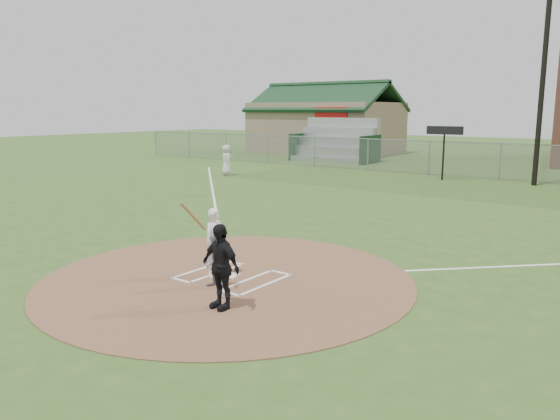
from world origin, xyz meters
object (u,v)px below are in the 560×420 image
Objects in this scene: batter_at_plate at (216,242)px; umpire at (220,266)px; home_plate at (229,275)px; ondeck_player at (227,160)px; catcher at (216,262)px.

umpire is at bearing -44.20° from batter_at_plate.
batter_at_plate is (-0.24, -0.17, 0.78)m from home_plate.
catcher is at bearing 164.46° from ondeck_player.
home_plate is 0.84m from batter_at_plate.
batter_at_plate is (-1.49, 1.45, -0.03)m from umpire.
batter_at_plate reaches higher than catcher.
batter_at_plate reaches higher than ondeck_player.
home_plate is 0.24× the size of umpire.
catcher is 0.66× the size of batter_at_plate.
home_plate is at bearing 134.13° from umpire.
ondeck_player is (-13.78, 15.53, 0.29)m from catcher.
home_plate is 0.34× the size of catcher.
home_plate is 1.07m from catcher.
catcher is 0.70× the size of umpire.
catcher is 0.93m from batter_at_plate.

